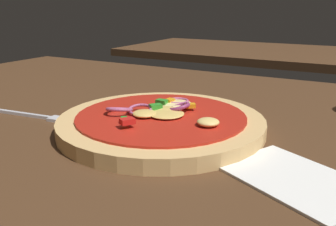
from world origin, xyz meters
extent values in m
cube|color=#4C301C|center=(0.00, 0.00, 0.01)|extent=(1.45, 0.97, 0.03)
cylinder|color=tan|center=(-0.01, 0.03, 0.04)|extent=(0.29, 0.29, 0.02)
cylinder|color=red|center=(-0.01, 0.03, 0.05)|extent=(0.24, 0.24, 0.00)
ellipsoid|color=#F4DB8E|center=(-0.01, 0.07, 0.05)|extent=(0.05, 0.05, 0.01)
ellipsoid|color=#EFCC72|center=(0.07, 0.01, 0.06)|extent=(0.03, 0.03, 0.01)
ellipsoid|color=#E5BC60|center=(-0.02, 0.01, 0.05)|extent=(0.03, 0.03, 0.01)
ellipsoid|color=#E5BC60|center=(0.00, 0.02, 0.05)|extent=(0.05, 0.05, 0.01)
ellipsoid|color=#E5BC60|center=(-0.01, 0.04, 0.05)|extent=(0.03, 0.03, 0.01)
torus|color=#B25984|center=(-0.01, 0.08, 0.06)|extent=(0.04, 0.04, 0.00)
torus|color=#B25984|center=(-0.04, 0.02, 0.06)|extent=(0.04, 0.04, 0.01)
torus|color=#93386B|center=(0.01, 0.05, 0.06)|extent=(0.04, 0.04, 0.02)
torus|color=#B25984|center=(-0.06, 0.00, 0.06)|extent=(0.05, 0.05, 0.01)
cube|color=#2D8C28|center=(-0.03, -0.03, 0.06)|extent=(0.01, 0.01, 0.00)
cube|color=orange|center=(-0.02, 0.07, 0.06)|extent=(0.01, 0.02, 0.01)
cube|color=red|center=(-0.02, -0.04, 0.06)|extent=(0.02, 0.02, 0.01)
cube|color=orange|center=(0.02, 0.06, 0.06)|extent=(0.02, 0.02, 0.01)
cube|color=#2D8C28|center=(-0.02, 0.03, 0.06)|extent=(0.02, 0.02, 0.01)
cube|color=#2D8C28|center=(-0.03, 0.06, 0.06)|extent=(0.02, 0.01, 0.01)
cube|color=silver|center=(-0.24, -0.02, 0.03)|extent=(0.11, 0.02, 0.00)
cube|color=silver|center=(-0.17, -0.02, 0.03)|extent=(0.02, 0.02, 0.00)
cube|color=silver|center=(-0.15, -0.02, 0.03)|extent=(0.03, 0.01, 0.00)
cube|color=silver|center=(-0.15, -0.02, 0.03)|extent=(0.03, 0.01, 0.00)
cube|color=silver|center=(-0.15, -0.01, 0.03)|extent=(0.03, 0.01, 0.00)
cube|color=silver|center=(-0.15, 0.00, 0.03)|extent=(0.03, 0.01, 0.00)
cube|color=white|center=(0.19, -0.04, 0.03)|extent=(0.17, 0.15, 0.00)
cube|color=#4C301C|center=(-0.25, 1.02, 0.01)|extent=(0.83, 0.53, 0.03)
camera|label=1|loc=(0.23, -0.39, 0.20)|focal=38.57mm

